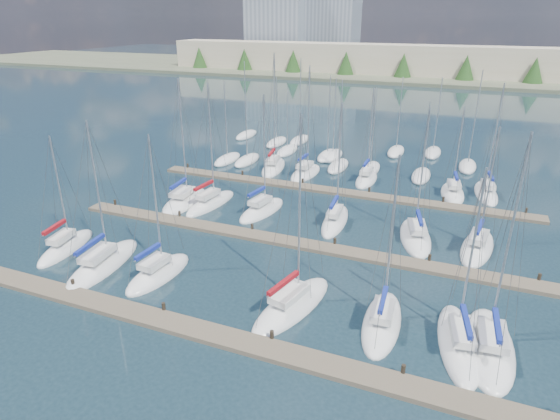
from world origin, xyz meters
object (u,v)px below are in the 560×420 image
at_px(sailboat_r, 486,193).
at_px(sailboat_j, 262,210).
at_px(sailboat_e, 382,322).
at_px(sailboat_i, 211,203).
at_px(sailboat_n, 273,167).
at_px(sailboat_o, 306,173).
at_px(sailboat_h, 185,201).
at_px(sailboat_a, 66,247).
at_px(sailboat_d, 292,305).
at_px(sailboat_c, 158,273).
at_px(sailboat_g, 489,347).
at_px(sailboat_q, 452,193).
at_px(sailboat_p, 366,179).
at_px(sailboat_k, 335,221).
at_px(sailboat_m, 477,247).
at_px(sailboat_f, 458,343).
at_px(sailboat_l, 415,237).
at_px(sailboat_b, 103,264).

xyz_separation_m(sailboat_r, sailboat_j, (-21.45, -14.18, -0.01)).
bearing_deg(sailboat_e, sailboat_i, 142.81).
height_order(sailboat_n, sailboat_o, sailboat_n).
height_order(sailboat_h, sailboat_a, sailboat_h).
bearing_deg(sailboat_j, sailboat_d, -50.31).
height_order(sailboat_n, sailboat_a, sailboat_n).
bearing_deg(sailboat_r, sailboat_i, -159.90).
xyz_separation_m(sailboat_c, sailboat_n, (-2.39, 28.66, 0.02)).
xyz_separation_m(sailboat_g, sailboat_d, (-12.67, -0.41, 0.00)).
relative_size(sailboat_h, sailboat_j, 1.09).
xyz_separation_m(sailboat_i, sailboat_q, (23.81, 13.01, -0.02)).
relative_size(sailboat_n, sailboat_p, 1.29).
bearing_deg(sailboat_d, sailboat_g, 14.73).
distance_m(sailboat_k, sailboat_m, 13.04).
bearing_deg(sailboat_q, sailboat_r, 15.37).
relative_size(sailboat_e, sailboat_f, 1.01).
distance_m(sailboat_r, sailboat_q, 3.82).
distance_m(sailboat_n, sailboat_q, 22.59).
relative_size(sailboat_l, sailboat_o, 0.88).
distance_m(sailboat_o, sailboat_k, 15.11).
bearing_deg(sailboat_i, sailboat_q, 33.91).
bearing_deg(sailboat_a, sailboat_p, 43.54).
relative_size(sailboat_o, sailboat_b, 1.12).
xyz_separation_m(sailboat_l, sailboat_k, (-7.77, 0.69, 0.01)).
bearing_deg(sailboat_c, sailboat_o, 88.61).
height_order(sailboat_o, sailboat_a, sailboat_o).
distance_m(sailboat_n, sailboat_j, 14.68).
relative_size(sailboat_e, sailboat_d, 0.86).
xyz_separation_m(sailboat_g, sailboat_i, (-27.55, 14.06, 0.01)).
bearing_deg(sailboat_j, sailboat_c, -90.23).
bearing_deg(sailboat_m, sailboat_i, -172.92).
bearing_deg(sailboat_d, sailboat_b, -165.78).
bearing_deg(sailboat_d, sailboat_f, 13.35).
height_order(sailboat_h, sailboat_d, sailboat_d).
bearing_deg(sailboat_e, sailboat_p, 101.15).
xyz_separation_m(sailboat_r, sailboat_i, (-27.32, -14.52, 0.00)).
distance_m(sailboat_i, sailboat_p, 19.68).
bearing_deg(sailboat_a, sailboat_i, 54.25).
xyz_separation_m(sailboat_g, sailboat_f, (-1.75, -0.32, 0.00)).
relative_size(sailboat_e, sailboat_a, 1.14).
xyz_separation_m(sailboat_g, sailboat_k, (-13.92, 14.65, 0.01)).
height_order(sailboat_g, sailboat_k, sailboat_g).
xyz_separation_m(sailboat_r, sailboat_p, (-13.61, -0.39, -0.00)).
relative_size(sailboat_i, sailboat_m, 1.18).
xyz_separation_m(sailboat_a, sailboat_m, (33.11, 13.59, -0.01)).
distance_m(sailboat_e, sailboat_b, 22.46).
xyz_separation_m(sailboat_h, sailboat_i, (2.96, 0.49, 0.02)).
bearing_deg(sailboat_g, sailboat_h, 152.44).
relative_size(sailboat_r, sailboat_p, 1.10).
height_order(sailboat_g, sailboat_p, sailboat_g).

